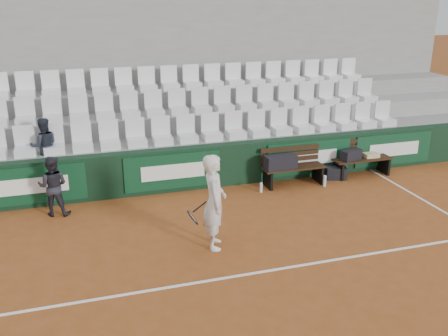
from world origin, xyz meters
TOP-DOWN VIEW (x-y plane):
  - ground at (0.00, 0.00)m, footprint 80.00×80.00m
  - court_baseline at (0.00, 0.00)m, footprint 18.00×0.06m
  - back_barrier at (0.07, 3.99)m, footprint 18.00×0.34m
  - grandstand_tier_front at (0.00, 4.62)m, footprint 18.00×0.95m
  - grandstand_tier_mid at (0.00, 5.58)m, footprint 18.00×0.95m
  - grandstand_tier_back at (0.00, 6.53)m, footprint 18.00×0.95m
  - grandstand_rear_wall at (0.00, 7.15)m, footprint 18.00×0.30m
  - seat_row_front at (0.00, 4.45)m, footprint 11.90×0.44m
  - seat_row_mid at (0.00, 5.40)m, footprint 11.90×0.44m
  - seat_row_back at (0.00, 6.35)m, footprint 11.90×0.44m
  - bench_left at (2.64, 3.51)m, footprint 1.50×0.56m
  - bench_right at (4.54, 3.60)m, footprint 1.50×0.56m
  - sports_bag_left at (2.28, 3.46)m, footprint 0.76×0.35m
  - sports_bag_right at (4.21, 3.58)m, footprint 0.59×0.40m
  - towel at (4.79, 3.61)m, footprint 0.37×0.27m
  - sports_bag_ground at (3.81, 3.55)m, footprint 0.55×0.42m
  - water_bottle_near at (1.73, 3.27)m, footprint 0.06×0.06m
  - water_bottle_far at (3.30, 3.17)m, footprint 0.07×0.07m
  - tennis_player at (-0.01, 1.09)m, footprint 0.77×0.71m
  - ball_kid at (-2.77, 3.37)m, footprint 0.71×0.61m
  - spectator_c at (-2.91, 4.50)m, footprint 0.65×0.54m

SIDE VIEW (x-z plane):
  - ground at x=0.00m, z-range 0.00..0.00m
  - court_baseline at x=0.00m, z-range 0.00..0.01m
  - water_bottle_near at x=1.73m, z-range 0.00..0.23m
  - water_bottle_far at x=3.30m, z-range 0.00..0.27m
  - sports_bag_ground at x=3.81m, z-range 0.00..0.30m
  - bench_left at x=2.64m, z-range 0.00..0.45m
  - bench_right at x=4.54m, z-range 0.00..0.45m
  - grandstand_tier_front at x=0.00m, z-range 0.00..1.00m
  - towel at x=4.79m, z-range 0.45..0.55m
  - back_barrier at x=0.07m, z-range 0.00..1.00m
  - sports_bag_right at x=4.21m, z-range 0.45..0.70m
  - sports_bag_left at x=2.28m, z-range 0.45..0.77m
  - ball_kid at x=-2.77m, z-range 0.00..1.26m
  - grandstand_tier_mid at x=0.00m, z-range 0.00..1.45m
  - tennis_player at x=-0.01m, z-range 0.00..1.74m
  - grandstand_tier_back at x=0.00m, z-range 0.00..1.90m
  - seat_row_front at x=0.00m, z-range 1.00..1.63m
  - spectator_c at x=-2.91m, z-range 1.00..2.24m
  - seat_row_mid at x=0.00m, z-range 1.45..2.08m
  - grandstand_rear_wall at x=0.00m, z-range 0.00..4.40m
  - seat_row_back at x=0.00m, z-range 1.90..2.53m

